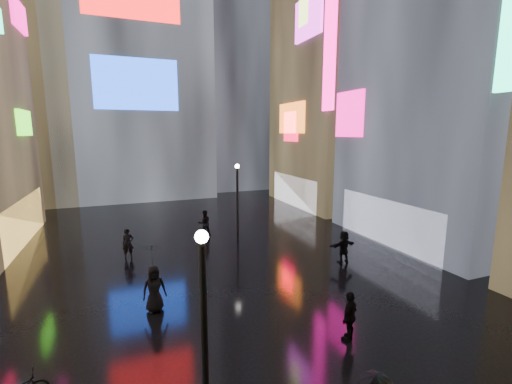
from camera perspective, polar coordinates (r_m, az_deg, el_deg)
ground at (r=21.89m, az=-7.73°, el=-9.60°), size 140.00×140.00×0.00m
building_right_mid at (r=27.94m, az=30.96°, el=24.60°), size 10.28×13.70×30.00m
building_right_far at (r=37.14m, az=13.86°, el=20.01°), size 10.28×12.00×28.00m
tower_main at (r=46.20m, az=-20.39°, el=26.60°), size 16.00×14.20×42.00m
tower_flank_right at (r=49.08m, az=-4.96°, el=21.27°), size 12.00×12.00×34.00m
tower_flank_left at (r=43.50m, az=-34.86°, el=15.74°), size 10.00×10.00×26.00m
lamp_near at (r=8.37m, az=-8.63°, el=-21.29°), size 0.30×0.30×5.20m
lamp_far at (r=23.18m, az=-3.11°, el=-0.88°), size 0.30×0.30×5.20m
pedestrian_3 at (r=13.20m, az=15.35°, el=-19.29°), size 1.13×0.93×1.81m
pedestrian_4 at (r=15.09m, az=-16.60°, el=-15.23°), size 1.00×0.70×1.93m
pedestrian_5 at (r=20.13m, az=14.41°, el=-8.83°), size 1.72×0.64×1.83m
pedestrian_6 at (r=21.49m, az=-20.55°, el=-8.06°), size 0.68×0.49×1.76m
pedestrian_7 at (r=24.65m, az=-8.58°, el=-5.15°), size 0.92×0.73×1.85m
umbrella_2 at (r=14.55m, az=-16.88°, el=-10.11°), size 1.44×1.44×0.93m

